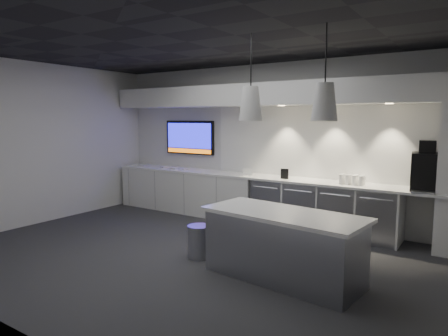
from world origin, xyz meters
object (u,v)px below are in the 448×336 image
Objects in this scene: bin at (199,241)px; coffee_machine at (426,170)px; wall_tv at (190,137)px; island at (283,245)px.

coffee_machine reaches higher than bin.
wall_tv reaches higher than bin.
island is 4.44× the size of bin.
bin is 0.62× the size of coffee_machine.
island is at bearing -36.07° from wall_tv.
bin is (-1.32, 0.04, -0.19)m from island.
wall_tv is at bearing 169.58° from coffee_machine.
island reaches higher than bin.
island is 2.68m from coffee_machine.
bin is 3.53m from coffee_machine.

